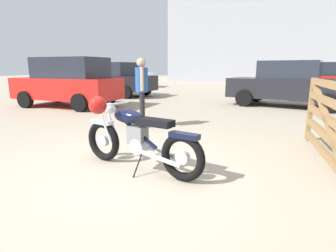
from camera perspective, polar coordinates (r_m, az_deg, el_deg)
The scene contains 9 objects.
ground_plane at distance 3.88m, azimuth -7.87°, elevation -9.66°, with size 80.00×80.00×0.00m, color tan.
vintage_motorcycle at distance 3.82m, azimuth -7.12°, elevation -2.20°, with size 2.06×0.73×1.07m.
timber_gate at distance 4.54m, azimuth 31.64°, elevation 1.11°, with size 0.41×2.54×1.60m.
bystander at distance 6.51m, azimuth -5.61°, elevation 8.60°, with size 0.30×0.40×1.66m.
blue_hatchback_right at distance 10.58m, azimuth -20.44°, elevation 8.81°, with size 3.95×1.92×1.78m.
silver_sedan_mid at distance 14.12m, azimuth -11.40°, elevation 9.75°, with size 4.32×2.18×1.67m.
pale_sedan_back at distance 10.94m, azimuth 24.24°, elevation 8.17°, with size 4.44×2.47×1.67m.
dark_sedan_left at distance 20.24m, azimuth -9.30°, elevation 10.59°, with size 4.44×2.49×1.67m.
industrial_building at distance 30.70m, azimuth 22.47°, elevation 16.95°, with size 21.26×10.59×19.19m.
Camera 1 is at (1.86, -3.08, 1.45)m, focal length 28.64 mm.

